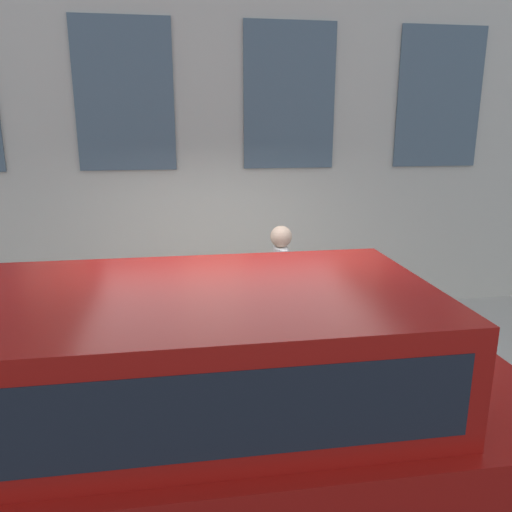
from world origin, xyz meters
name	(u,v)px	position (x,y,z in m)	size (l,w,h in m)	color
ground_plane	(232,416)	(0.00, 0.00, 0.00)	(80.00, 80.00, 0.00)	#47474C
sidewalk	(221,355)	(1.20, 0.00, 0.08)	(2.40, 60.00, 0.15)	#B2ADA3
fire_hydrant	(230,336)	(0.64, -0.05, 0.56)	(0.37, 0.48, 0.80)	gold
person	(281,278)	(1.01, -0.67, 1.06)	(0.37, 0.24, 1.52)	#726651
parked_truck_red_near	(183,405)	(-1.43, 0.46, 1.03)	(1.84, 4.79, 1.80)	black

